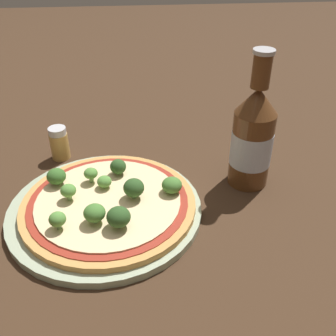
{
  "coord_description": "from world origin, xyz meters",
  "views": [
    {
      "loc": [
        0.05,
        -0.49,
        0.4
      ],
      "look_at": [
        0.1,
        0.01,
        0.06
      ],
      "focal_mm": 42.0,
      "sensor_mm": 36.0,
      "label": 1
    }
  ],
  "objects": [
    {
      "name": "plate",
      "position": [
        0.0,
        -0.02,
        0.01
      ],
      "size": [
        0.3,
        0.3,
        0.01
      ],
      "color": "#A3B293",
      "rests_on": "ground_plane"
    },
    {
      "name": "broccoli_floret_8",
      "position": [
        0.02,
        0.05,
        0.04
      ],
      "size": [
        0.03,
        0.03,
        0.03
      ],
      "color": "#7A9E5B",
      "rests_on": "pizza"
    },
    {
      "name": "broccoli_floret_6",
      "position": [
        -0.02,
        0.03,
        0.04
      ],
      "size": [
        0.02,
        0.02,
        0.02
      ],
      "color": "#7A9E5B",
      "rests_on": "pizza"
    },
    {
      "name": "broccoli_floret_9",
      "position": [
        -0.0,
        0.02,
        0.04
      ],
      "size": [
        0.02,
        0.02,
        0.02
      ],
      "color": "#7A9E5B",
      "rests_on": "pizza"
    },
    {
      "name": "broccoli_floret_7",
      "position": [
        0.02,
        -0.08,
        0.04
      ],
      "size": [
        0.03,
        0.03,
        0.03
      ],
      "color": "#7A9E5B",
      "rests_on": "pizza"
    },
    {
      "name": "pepper_shaker",
      "position": [
        -0.09,
        0.15,
        0.03
      ],
      "size": [
        0.03,
        0.03,
        0.06
      ],
      "color": "tan",
      "rests_on": "ground_plane"
    },
    {
      "name": "ground_plane",
      "position": [
        0.0,
        0.0,
        0.0
      ],
      "size": [
        3.0,
        3.0,
        0.0
      ],
      "primitive_type": "plane",
      "color": "#3D2819"
    },
    {
      "name": "broccoli_floret_3",
      "position": [
        -0.06,
        -0.07,
        0.04
      ],
      "size": [
        0.02,
        0.02,
        0.03
      ],
      "color": "#7A9E5B",
      "rests_on": "pizza"
    },
    {
      "name": "broccoli_floret_4",
      "position": [
        -0.01,
        -0.07,
        0.04
      ],
      "size": [
        0.03,
        0.03,
        0.03
      ],
      "color": "#7A9E5B",
      "rests_on": "pizza"
    },
    {
      "name": "broccoli_floret_2",
      "position": [
        0.1,
        -0.01,
        0.04
      ],
      "size": [
        0.03,
        0.03,
        0.02
      ],
      "color": "#7A9E5B",
      "rests_on": "pizza"
    },
    {
      "name": "broccoli_floret_5",
      "position": [
        -0.08,
        0.03,
        0.04
      ],
      "size": [
        0.03,
        0.03,
        0.03
      ],
      "color": "#7A9E5B",
      "rests_on": "pizza"
    },
    {
      "name": "broccoli_floret_0",
      "position": [
        -0.05,
        -0.01,
        0.04
      ],
      "size": [
        0.02,
        0.02,
        0.03
      ],
      "color": "#7A9E5B",
      "rests_on": "pizza"
    },
    {
      "name": "pizza",
      "position": [
        0.01,
        -0.02,
        0.02
      ],
      "size": [
        0.27,
        0.27,
        0.01
      ],
      "color": "tan",
      "rests_on": "plate"
    },
    {
      "name": "beer_bottle",
      "position": [
        0.24,
        0.05,
        0.09
      ],
      "size": [
        0.07,
        0.07,
        0.23
      ],
      "color": "#563319",
      "rests_on": "ground_plane"
    },
    {
      "name": "broccoli_floret_1",
      "position": [
        0.05,
        -0.02,
        0.04
      ],
      "size": [
        0.03,
        0.03,
        0.03
      ],
      "color": "#7A9E5B",
      "rests_on": "pizza"
    }
  ]
}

